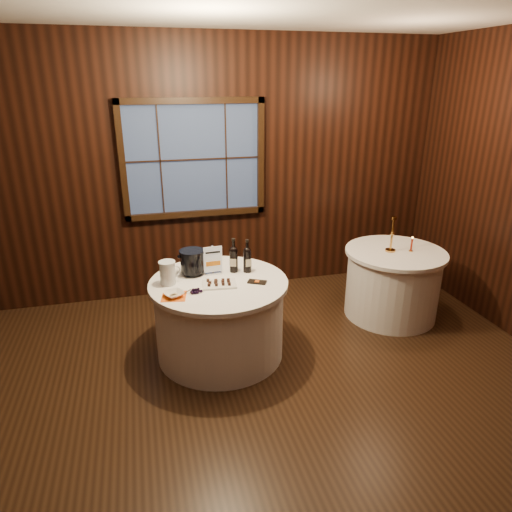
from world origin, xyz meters
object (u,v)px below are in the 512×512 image
object	(u,v)px
chocolate_box	(257,282)
chocolate_plate	(219,283)
cracker_bowl	(174,294)
port_bottle_right	(247,258)
ice_bucket	(192,262)
sign_stand	(213,264)
grape_bunch	(196,291)
glass_pitcher	(168,273)
main_table	(220,318)
brass_candlestick	(392,239)
red_candle	(411,246)
side_table	(392,283)
port_bottle_left	(234,257)

from	to	relation	value
chocolate_box	chocolate_plate	bearing A→B (deg)	-156.91
chocolate_plate	cracker_bowl	world-z (taller)	same
port_bottle_right	ice_bucket	size ratio (longest dim) A/B	1.35
port_bottle_right	ice_bucket	xyz separation A→B (m)	(-0.52, 0.07, -0.01)
sign_stand	cracker_bowl	xyz separation A→B (m)	(-0.41, -0.40, -0.07)
grape_bunch	glass_pitcher	size ratio (longest dim) A/B	0.78
main_table	brass_candlestick	bearing A→B (deg)	9.02
brass_candlestick	red_candle	xyz separation A→B (m)	(0.21, -0.06, -0.07)
chocolate_plate	grape_bunch	bearing A→B (deg)	-155.16
main_table	red_candle	bearing A→B (deg)	6.48
ice_bucket	brass_candlestick	world-z (taller)	brass_candlestick
side_table	red_candle	bearing A→B (deg)	-21.52
ice_bucket	red_candle	xyz separation A→B (m)	(2.35, 0.03, -0.06)
brass_candlestick	glass_pitcher	bearing A→B (deg)	-174.00
port_bottle_right	red_candle	world-z (taller)	port_bottle_right
cracker_bowl	grape_bunch	bearing A→B (deg)	7.39
port_bottle_left	red_candle	xyz separation A→B (m)	(1.96, 0.06, -0.08)
side_table	sign_stand	distance (m)	2.08
port_bottle_right	brass_candlestick	size ratio (longest dim) A/B	0.84
chocolate_plate	brass_candlestick	size ratio (longest dim) A/B	0.83
ice_bucket	chocolate_box	xyz separation A→B (m)	(0.54, -0.34, -0.12)
sign_stand	red_candle	bearing A→B (deg)	-1.79
chocolate_plate	glass_pitcher	size ratio (longest dim) A/B	1.48
red_candle	side_table	bearing A→B (deg)	158.48
sign_stand	cracker_bowl	world-z (taller)	sign_stand
ice_bucket	grape_bunch	distance (m)	0.43
cracker_bowl	port_bottle_left	bearing A→B (deg)	33.58
port_bottle_right	red_candle	xyz separation A→B (m)	(1.84, 0.10, -0.07)
port_bottle_left	cracker_bowl	bearing A→B (deg)	-125.73
chocolate_plate	red_candle	distance (m)	2.18
port_bottle_left	chocolate_box	world-z (taller)	port_bottle_left
main_table	grape_bunch	xyz separation A→B (m)	(-0.23, -0.20, 0.40)
cracker_bowl	chocolate_box	bearing A→B (deg)	7.44
main_table	side_table	world-z (taller)	same
chocolate_plate	glass_pitcher	distance (m)	0.47
sign_stand	port_bottle_right	size ratio (longest dim) A/B	0.88
chocolate_box	cracker_bowl	size ratio (longest dim) A/B	1.02
port_bottle_left	red_candle	world-z (taller)	port_bottle_left
main_table	port_bottle_right	size ratio (longest dim) A/B	3.93
side_table	brass_candlestick	distance (m)	0.53
ice_bucket	chocolate_box	bearing A→B (deg)	-32.12
port_bottle_left	chocolate_plate	xyz separation A→B (m)	(-0.19, -0.28, -0.13)
glass_pitcher	side_table	bearing A→B (deg)	-6.12
port_bottle_right	chocolate_plate	xyz separation A→B (m)	(-0.32, -0.24, -0.12)
port_bottle_left	port_bottle_right	distance (m)	0.13
side_table	red_candle	world-z (taller)	red_candle
main_table	grape_bunch	bearing A→B (deg)	-139.83
port_bottle_left	cracker_bowl	size ratio (longest dim) A/B	2.04
side_table	sign_stand	world-z (taller)	sign_stand
side_table	chocolate_plate	bearing A→B (deg)	-168.93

